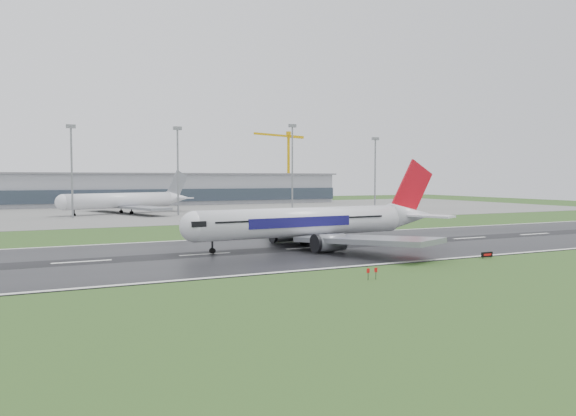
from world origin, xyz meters
name	(u,v)px	position (x,y,z in m)	size (l,w,h in m)	color
ground	(205,255)	(0.00, 0.00, 0.00)	(520.00, 520.00, 0.00)	#28491A
runway	(205,254)	(0.00, 0.00, 0.05)	(400.00, 45.00, 0.10)	black
apron	(113,213)	(0.00, 125.00, 0.04)	(400.00, 130.00, 0.08)	slate
terminal	(97,190)	(0.00, 185.00, 7.50)	(240.00, 36.00, 15.00)	gray
main_airliner	(320,204)	(23.38, 1.45, 8.29)	(55.49, 52.85, 16.38)	white
parked_airliner	(125,192)	(3.14, 116.56, 7.97)	(53.85, 50.14, 15.78)	silver
tower_crane	(289,166)	(108.97, 200.00, 20.48)	(41.22, 2.25, 40.97)	#D59E06
runway_sign	(487,255)	(41.29, -23.61, 0.52)	(2.30, 0.26, 1.04)	black
floodmast_2	(72,173)	(-15.87, 100.00, 14.76)	(0.64, 0.64, 29.52)	gray
floodmast_3	(178,173)	(19.14, 100.00, 15.12)	(0.64, 0.64, 30.24)	gray
floodmast_4	(292,170)	(64.10, 100.00, 16.48)	(0.64, 0.64, 32.95)	gray
floodmast_5	(375,175)	(102.58, 100.00, 14.56)	(0.64, 0.64, 29.11)	gray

